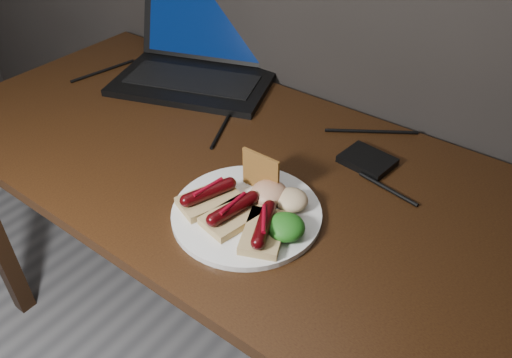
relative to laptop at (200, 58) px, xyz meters
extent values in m
cube|color=#36200D|center=(0.28, -0.26, -0.07)|extent=(1.40, 0.70, 0.03)
cube|color=#36200D|center=(-0.37, 0.04, -0.44)|extent=(0.05, 0.05, 0.72)
cube|color=#36200D|center=(0.93, 0.04, -0.44)|extent=(0.05, 0.05, 0.72)
cube|color=black|center=(0.02, -0.06, -0.04)|extent=(0.48, 0.38, 0.02)
cube|color=black|center=(0.02, -0.06, -0.03)|extent=(0.38, 0.25, 0.00)
cube|color=black|center=(-0.04, 0.10, 0.08)|extent=(0.42, 0.23, 0.23)
cube|color=#082650|center=(-0.04, 0.10, 0.08)|extent=(0.38, 0.20, 0.20)
cube|color=black|center=(0.57, -0.09, -0.05)|extent=(0.12, 0.10, 0.02)
cylinder|color=black|center=(0.23, -0.18, -0.05)|extent=(0.08, 0.17, 0.01)
cylinder|color=black|center=(0.52, 0.02, -0.05)|extent=(0.19, 0.13, 0.01)
cylinder|color=black|center=(0.65, -0.15, -0.05)|extent=(0.14, 0.03, 0.01)
cylinder|color=black|center=(-0.24, -0.15, -0.05)|extent=(0.04, 0.20, 0.01)
cylinder|color=silver|center=(0.46, -0.39, -0.05)|extent=(0.33, 0.33, 0.01)
cube|color=tan|center=(0.39, -0.41, -0.03)|extent=(0.11, 0.13, 0.02)
cylinder|color=#470408|center=(0.39, -0.41, -0.01)|extent=(0.06, 0.10, 0.02)
sphere|color=#470408|center=(0.38, -0.46, -0.01)|extent=(0.02, 0.02, 0.02)
sphere|color=#470408|center=(0.41, -0.37, -0.01)|extent=(0.03, 0.02, 0.02)
cylinder|color=maroon|center=(0.39, -0.41, 0.00)|extent=(0.02, 0.07, 0.01)
cube|color=tan|center=(0.46, -0.42, -0.03)|extent=(0.09, 0.13, 0.02)
cylinder|color=#470408|center=(0.46, -0.42, -0.01)|extent=(0.04, 0.10, 0.02)
sphere|color=#470408|center=(0.45, -0.47, -0.01)|extent=(0.03, 0.02, 0.02)
sphere|color=#470408|center=(0.47, -0.37, -0.01)|extent=(0.03, 0.02, 0.02)
cylinder|color=maroon|center=(0.46, -0.42, 0.00)|extent=(0.01, 0.07, 0.01)
cube|color=tan|center=(0.53, -0.42, -0.03)|extent=(0.11, 0.13, 0.02)
cylinder|color=#470408|center=(0.53, -0.42, -0.01)|extent=(0.06, 0.10, 0.02)
sphere|color=#470408|center=(0.55, -0.46, -0.01)|extent=(0.03, 0.02, 0.02)
sphere|color=#470408|center=(0.51, -0.38, -0.01)|extent=(0.03, 0.02, 0.02)
cylinder|color=maroon|center=(0.53, -0.42, 0.00)|extent=(0.05, 0.06, 0.01)
cube|color=#A8752E|center=(0.45, -0.32, 0.00)|extent=(0.09, 0.01, 0.08)
ellipsoid|color=#1C5511|center=(0.56, -0.39, -0.02)|extent=(0.07, 0.07, 0.04)
ellipsoid|color=maroon|center=(0.48, -0.34, -0.02)|extent=(0.07, 0.07, 0.04)
ellipsoid|color=beige|center=(0.53, -0.33, -0.02)|extent=(0.06, 0.06, 0.04)
camera|label=1|loc=(0.90, -0.94, 0.60)|focal=35.00mm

